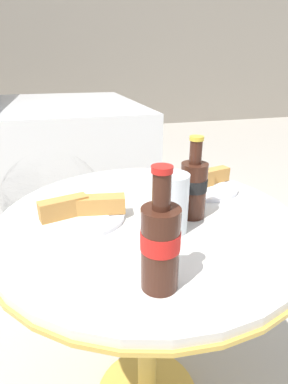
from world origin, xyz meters
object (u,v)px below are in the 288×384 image
object	(u,v)px
bistro_table	(148,258)
lunch_plate_far	(81,212)
drinking_glass	(171,206)
cola_bottle_left	(160,243)
lunch_plate_near	(202,183)
cola_bottle_right	(193,187)

from	to	relation	value
bistro_table	lunch_plate_far	distance (m)	0.23
drinking_glass	lunch_plate_far	distance (m)	0.24
cola_bottle_left	lunch_plate_near	size ratio (longest dim) A/B	0.98
cola_bottle_left	drinking_glass	bearing A→B (deg)	63.62
cola_bottle_left	lunch_plate_far	xyz separation A→B (m)	(-0.11, 0.30, -0.07)
cola_bottle_right	drinking_glass	bearing A→B (deg)	-145.49
cola_bottle_left	cola_bottle_right	world-z (taller)	cola_bottle_left
bistro_table	cola_bottle_left	size ratio (longest dim) A/B	3.52
drinking_glass	cola_bottle_right	bearing A→B (deg)	34.51
bistro_table	cola_bottle_right	world-z (taller)	cola_bottle_right
bistro_table	cola_bottle_right	xyz separation A→B (m)	(0.11, -0.03, 0.22)
drinking_glass	lunch_plate_far	world-z (taller)	drinking_glass
cola_bottle_right	lunch_plate_far	world-z (taller)	cola_bottle_right
lunch_plate_far	lunch_plate_near	bearing A→B (deg)	13.92
lunch_plate_far	cola_bottle_right	bearing A→B (deg)	-12.83
lunch_plate_near	cola_bottle_left	bearing A→B (deg)	-124.94
drinking_glass	lunch_plate_near	distance (m)	0.28
cola_bottle_left	drinking_glass	world-z (taller)	cola_bottle_left
drinking_glass	cola_bottle_left	bearing A→B (deg)	-116.38
drinking_glass	lunch_plate_near	xyz separation A→B (m)	(0.18, 0.21, -0.04)
cola_bottle_left	lunch_plate_far	bearing A→B (deg)	110.52
cola_bottle_left	lunch_plate_near	distance (m)	0.48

